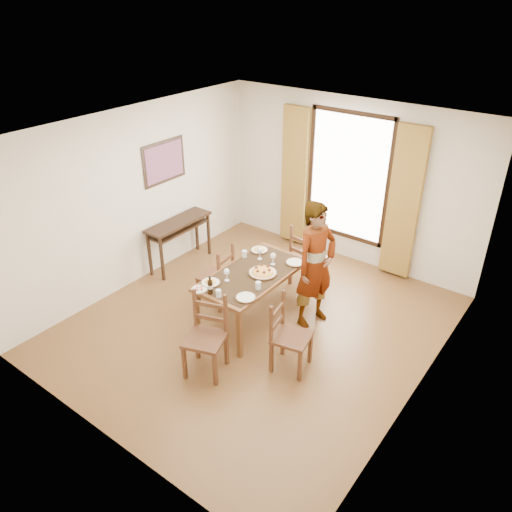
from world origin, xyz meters
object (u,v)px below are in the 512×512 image
Objects in this scene: dining_table at (253,277)px; man at (316,265)px; console_table at (179,227)px; pasta_platter at (263,271)px.

man reaches higher than dining_table.
console_table is 0.74× the size of dining_table.
man reaches higher than pasta_platter.
dining_table is 0.19m from pasta_platter.
console_table is 2.08m from pasta_platter.
man is 4.48× the size of pasta_platter.
man is at bearing -0.92° from console_table.
console_table is 3.00× the size of pasta_platter.
console_table is 2.60m from man.
pasta_platter reaches higher than console_table.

